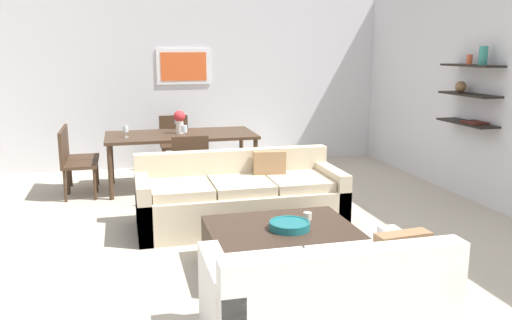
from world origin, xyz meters
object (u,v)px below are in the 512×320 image
object	(u,v)px
wine_glass_left_near	(126,129)
dining_chair_head	(175,140)
decorative_bowl	(289,225)
centerpiece_vase	(180,120)
dining_chair_left_far	(75,153)
sofa_beige	(240,199)
wine_glass_foot	(184,129)
wine_glass_head	(177,121)
candle_jar	(307,216)
loveseat_white	(325,302)
dining_table	(181,138)
dining_chair_left_near	(72,160)
coffee_table	(281,248)
dining_chair_foot	(190,165)

from	to	relation	value
wine_glass_left_near	dining_chair_head	bearing A→B (deg)	54.60
decorative_bowl	centerpiece_vase	world-z (taller)	centerpiece_vase
dining_chair_left_far	wine_glass_left_near	world-z (taller)	wine_glass_left_near
sofa_beige	wine_glass_foot	distance (m)	1.55
wine_glass_left_near	wine_glass_head	distance (m)	0.93
sofa_beige	centerpiece_vase	world-z (taller)	centerpiece_vase
dining_chair_left_far	candle_jar	bearing A→B (deg)	-54.47
loveseat_white	dining_table	size ratio (longest dim) A/B	0.74
dining_chair_left_far	dining_table	bearing A→B (deg)	-9.02
dining_chair_left_far	decorative_bowl	bearing A→B (deg)	-59.06
dining_chair_left_near	wine_glass_head	bearing A→B (deg)	25.13
candle_jar	wine_glass_foot	bearing A→B (deg)	108.32
dining_chair_head	coffee_table	bearing A→B (deg)	-82.39
dining_chair_left_near	wine_glass_head	xyz separation A→B (m)	(1.42, 0.67, 0.37)
dining_chair_left_near	wine_glass_left_near	size ratio (longest dim) A/B	5.77
coffee_table	sofa_beige	bearing A→B (deg)	94.43
coffee_table	loveseat_white	bearing A→B (deg)	-93.74
loveseat_white	sofa_beige	bearing A→B (deg)	90.35
coffee_table	decorative_bowl	xyz separation A→B (m)	(0.05, -0.06, 0.23)
dining_chair_left_near	dining_table	bearing A→B (deg)	9.02
dining_chair_head	centerpiece_vase	xyz separation A→B (m)	(-0.01, -0.88, 0.44)
dining_chair_foot	wine_glass_head	distance (m)	1.40
loveseat_white	dining_table	world-z (taller)	loveseat_white
dining_chair_left_far	coffee_table	bearing A→B (deg)	-59.23
sofa_beige	candle_jar	bearing A→B (deg)	-70.71
loveseat_white	wine_glass_left_near	xyz separation A→B (m)	(-1.18, 4.16, 0.56)
coffee_table	dining_chair_left_far	distance (m)	3.82
sofa_beige	decorative_bowl	xyz separation A→B (m)	(0.15, -1.30, 0.13)
wine_glass_foot	decorative_bowl	bearing A→B (deg)	-77.74
decorative_bowl	wine_glass_foot	bearing A→B (deg)	102.26
dining_chair_head	decorative_bowl	bearing A→B (deg)	-81.79
loveseat_white	dining_chair_foot	xyz separation A→B (m)	(-0.45, 3.37, 0.21)
sofa_beige	dining_chair_foot	xyz separation A→B (m)	(-0.43, 0.90, 0.21)
decorative_bowl	wine_glass_foot	size ratio (longest dim) A/B	1.99
centerpiece_vase	decorative_bowl	bearing A→B (deg)	-79.40
candle_jar	dining_chair_left_far	distance (m)	3.85
dining_table	dining_chair_left_near	bearing A→B (deg)	-170.98
dining_chair_foot	wine_glass_head	bearing A→B (deg)	90.00
dining_chair_foot	wine_glass_foot	size ratio (longest dim) A/B	4.91
coffee_table	dining_chair_left_far	size ratio (longest dim) A/B	1.44
sofa_beige	dining_chair_left_near	size ratio (longest dim) A/B	2.51
sofa_beige	decorative_bowl	bearing A→B (deg)	-83.53
dining_table	coffee_table	bearing A→B (deg)	-80.16
loveseat_white	wine_glass_left_near	size ratio (longest dim) A/B	9.84
wine_glass_foot	wine_glass_head	size ratio (longest dim) A/B	1.04
coffee_table	dining_table	bearing A→B (deg)	99.84
coffee_table	centerpiece_vase	bearing A→B (deg)	99.88
dining_chair_left_far	dining_chair_left_near	bearing A→B (deg)	-90.00
dining_chair_head	dining_table	bearing A→B (deg)	-90.00
wine_glass_left_near	dining_chair_left_near	bearing A→B (deg)	-171.60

